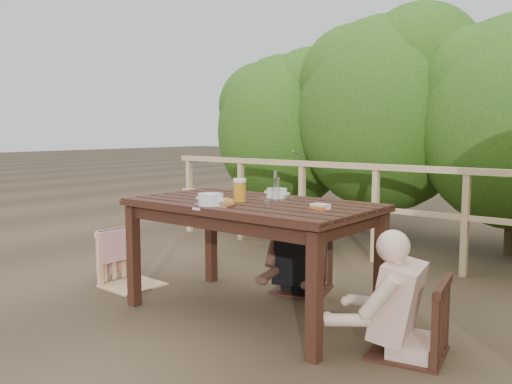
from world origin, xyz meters
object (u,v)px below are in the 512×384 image
Objects in this scene: diner_right at (416,254)px; soup_near at (211,201)px; table at (252,259)px; bottle at (276,187)px; chair_left at (131,234)px; woman at (304,223)px; bread_roll at (227,203)px; beer_glass at (240,191)px; chair_right at (410,282)px; soup_far at (277,194)px; chair_far at (302,237)px; tumbler at (268,204)px; butter_tub at (320,208)px.

diner_right is 1.39m from soup_near.
bottle reaches higher than table.
table is at bearing -81.72° from chair_left.
chair_left is 1.49m from woman.
diner_right is 1.13m from bottle.
chair_left is at bearing -174.70° from table.
bread_roll is 0.71× the size of beer_glass.
chair_right is at bearing 0.75° from table.
bottle is at bearing -79.13° from chair_left.
table is 1.21m from chair_right.
chair_left is at bearing 16.64° from woman.
diner_right is (0.03, -0.00, 0.17)m from chair_right.
table is at bearing 79.85° from diner_right.
table is at bearing 95.10° from bread_roll.
table is at bearing 74.18° from woman.
table is 9.76× the size of beer_glass.
woman is at bearing 86.95° from beer_glass.
soup_far is (0.04, -0.44, 0.28)m from woman.
chair_left is at bearing -97.81° from chair_right.
soup_near is at bearing -99.25° from soup_far.
bread_roll is (-1.18, -0.32, 0.41)m from chair_right.
diner_right is (1.26, -0.68, 0.16)m from chair_far.
bottle reaches higher than tumbler.
chair_left is 1.26m from soup_near.
chair_right is 6.98× the size of bread_roll.
chair_left is at bearing -168.82° from butter_tub.
chair_left is 1.35m from bread_roll.
soup_near is 1.62× the size of beer_glass.
bread_roll is (1.27, -0.19, 0.40)m from chair_left.
soup_far is 0.65m from butter_tub.
bottle is 0.28m from tumbler.
diner_right reaches higher than soup_near.
tumbler is (0.12, -0.24, -0.09)m from bottle.
soup_near reaches higher than bread_roll.
bottle is (-1.08, 0.06, 0.32)m from diner_right.
beer_glass is (-0.09, 0.24, 0.05)m from bread_roll.
soup_near is 0.75m from butter_tub.
soup_near is at bearing -159.65° from bread_roll.
beer_glass is 0.75× the size of bottle.
tumbler is (1.52, -0.05, 0.40)m from chair_left.
bread_roll is 0.64m from butter_tub.
woman reaches higher than chair_right.
beer_glass reaches higher than bread_roll.
chair_far is 1.41m from chair_right.
butter_tub is at bearing 82.47° from diner_right.
chair_right is 1.40m from soup_near.
tumbler is at bearing -60.10° from soup_far.
chair_far reaches higher than soup_far.
chair_far is 1.03m from butter_tub.
table is at bearing -105.76° from chair_far.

